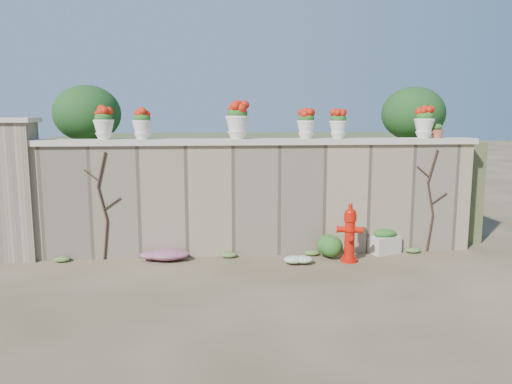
{
  "coord_description": "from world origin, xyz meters",
  "views": [
    {
      "loc": [
        -0.81,
        -7.13,
        2.53
      ],
      "look_at": [
        -0.03,
        1.4,
        1.2
      ],
      "focal_mm": 35.0,
      "sensor_mm": 36.0,
      "label": 1
    }
  ],
  "objects": [
    {
      "name": "urn_pot_2",
      "position": [
        -0.32,
        1.8,
        2.43
      ],
      "size": [
        0.42,
        0.42,
        0.66
      ],
      "color": "silver",
      "rests_on": "wall_cap"
    },
    {
      "name": "ground",
      "position": [
        0.0,
        0.0,
        0.0
      ],
      "size": [
        80.0,
        80.0,
        0.0
      ],
      "primitive_type": "plane",
      "color": "#4B3C25",
      "rests_on": "ground"
    },
    {
      "name": "planter_box",
      "position": [
        2.37,
        1.55,
        0.21
      ],
      "size": [
        0.62,
        0.5,
        0.45
      ],
      "rotation": [
        0.0,
        0.0,
        0.39
      ],
      "color": "beige",
      "rests_on": "ground"
    },
    {
      "name": "back_shrub_right",
      "position": [
        3.4,
        3.0,
        2.55
      ],
      "size": [
        1.3,
        1.3,
        1.1
      ],
      "primitive_type": "ellipsoid",
      "color": "#143814",
      "rests_on": "raised_fill"
    },
    {
      "name": "stone_wall",
      "position": [
        0.0,
        1.8,
        1.0
      ],
      "size": [
        8.0,
        0.4,
        2.0
      ],
      "primitive_type": "cube",
      "color": "gray",
      "rests_on": "ground"
    },
    {
      "name": "gate_pillar",
      "position": [
        -4.15,
        1.8,
        1.26
      ],
      "size": [
        0.72,
        0.72,
        2.48
      ],
      "color": "gray",
      "rests_on": "ground"
    },
    {
      "name": "wall_cap",
      "position": [
        0.0,
        1.8,
        2.05
      ],
      "size": [
        8.1,
        0.52,
        0.1
      ],
      "primitive_type": "cube",
      "color": "beige",
      "rests_on": "stone_wall"
    },
    {
      "name": "urn_pot_1",
      "position": [
        -1.99,
        1.8,
        2.36
      ],
      "size": [
        0.34,
        0.34,
        0.54
      ],
      "color": "silver",
      "rests_on": "wall_cap"
    },
    {
      "name": "green_shrub",
      "position": [
        1.31,
        1.29,
        0.26
      ],
      "size": [
        0.55,
        0.49,
        0.52
      ],
      "primitive_type": "ellipsoid",
      "color": "#1E5119",
      "rests_on": "ground"
    },
    {
      "name": "raised_fill",
      "position": [
        0.0,
        5.0,
        1.0
      ],
      "size": [
        9.0,
        6.0,
        2.0
      ],
      "primitive_type": "cube",
      "color": "#384C23",
      "rests_on": "ground"
    },
    {
      "name": "vine_right",
      "position": [
        3.23,
        1.58,
        0.99
      ],
      "size": [
        0.6,
        0.04,
        1.91
      ],
      "color": "black",
      "rests_on": "ground"
    },
    {
      "name": "urn_pot_5",
      "position": [
        3.12,
        1.8,
        2.39
      ],
      "size": [
        0.37,
        0.37,
        0.58
      ],
      "color": "silver",
      "rests_on": "wall_cap"
    },
    {
      "name": "terracotta_pot",
      "position": [
        3.38,
        1.8,
        2.22
      ],
      "size": [
        0.21,
        0.21,
        0.25
      ],
      "color": "#AA5334",
      "rests_on": "wall_cap"
    },
    {
      "name": "white_flowers",
      "position": [
        0.65,
        1.03,
        0.1
      ],
      "size": [
        0.53,
        0.42,
        0.19
      ],
      "primitive_type": "ellipsoid",
      "color": "white",
      "rests_on": "ground"
    },
    {
      "name": "urn_pot_3",
      "position": [
        0.92,
        1.8,
        2.36
      ],
      "size": [
        0.34,
        0.34,
        0.53
      ],
      "color": "silver",
      "rests_on": "wall_cap"
    },
    {
      "name": "back_shrub_left",
      "position": [
        -3.2,
        3.0,
        2.55
      ],
      "size": [
        1.3,
        1.3,
        1.1
      ],
      "primitive_type": "ellipsoid",
      "color": "#143814",
      "rests_on": "raised_fill"
    },
    {
      "name": "fire_hydrant",
      "position": [
        1.57,
        1.07,
        0.51
      ],
      "size": [
        0.45,
        0.32,
        1.02
      ],
      "rotation": [
        0.0,
        0.0,
        -0.26
      ],
      "color": "red",
      "rests_on": "ground"
    },
    {
      "name": "vine_left",
      "position": [
        -2.67,
        1.58,
        0.99
      ],
      "size": [
        0.6,
        0.04,
        1.91
      ],
      "color": "black",
      "rests_on": "ground"
    },
    {
      "name": "urn_pot_0",
      "position": [
        -2.65,
        1.8,
        2.37
      ],
      "size": [
        0.35,
        0.35,
        0.56
      ],
      "color": "silver",
      "rests_on": "wall_cap"
    },
    {
      "name": "magenta_clump",
      "position": [
        -1.61,
        1.4,
        0.13
      ],
      "size": [
        0.96,
        0.64,
        0.25
      ],
      "primitive_type": "ellipsoid",
      "color": "#BD2590",
      "rests_on": "ground"
    },
    {
      "name": "urn_pot_4",
      "position": [
        1.51,
        1.8,
        2.36
      ],
      "size": [
        0.33,
        0.33,
        0.52
      ],
      "color": "silver",
      "rests_on": "wall_cap"
    }
  ]
}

